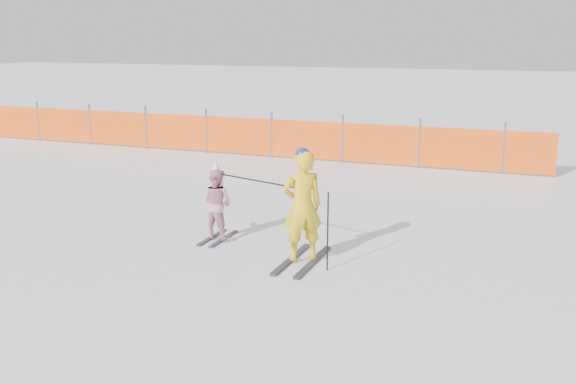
# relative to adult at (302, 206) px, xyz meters

# --- Properties ---
(ground) EXTENTS (120.00, 120.00, 0.00)m
(ground) POSITION_rel_adult_xyz_m (-0.27, -0.37, -0.84)
(ground) COLOR white
(ground) RESTS_ON ground
(adult) EXTENTS (0.70, 1.42, 1.70)m
(adult) POSITION_rel_adult_xyz_m (0.00, 0.00, 0.00)
(adult) COLOR black
(adult) RESTS_ON ground
(child) EXTENTS (0.62, 0.93, 1.33)m
(child) POSITION_rel_adult_xyz_m (-1.66, 0.52, -0.23)
(child) COLOR black
(child) RESTS_ON ground
(ski_poles) EXTENTS (2.00, 0.71, 1.13)m
(ski_poles) POSITION_rel_adult_xyz_m (-0.28, 0.06, 0.02)
(ski_poles) COLOR black
(ski_poles) RESTS_ON ground
(safety_fence) EXTENTS (17.23, 0.06, 1.25)m
(safety_fence) POSITION_rel_adult_xyz_m (-5.12, 7.58, -0.29)
(safety_fence) COLOR #595960
(safety_fence) RESTS_ON ground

